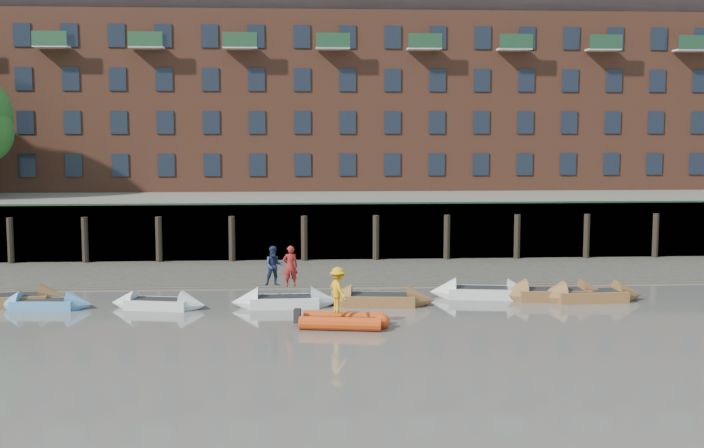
{
  "coord_description": "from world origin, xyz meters",
  "views": [
    {
      "loc": [
        -2.37,
        -26.9,
        7.49
      ],
      "look_at": [
        0.05,
        12.0,
        3.2
      ],
      "focal_mm": 45.0,
      "sensor_mm": 36.0,
      "label": 1
    }
  ],
  "objects": [
    {
      "name": "ground",
      "position": [
        0.0,
        0.0,
        0.0
      ],
      "size": [
        220.0,
        220.0,
        0.0
      ],
      "primitive_type": "plane",
      "color": "#605A53",
      "rests_on": "ground"
    },
    {
      "name": "foreshore",
      "position": [
        0.0,
        18.0,
        0.0
      ],
      "size": [
        110.0,
        8.0,
        0.5
      ],
      "primitive_type": "cube",
      "color": "#3D382F",
      "rests_on": "ground"
    },
    {
      "name": "mud_band",
      "position": [
        0.0,
        14.6,
        0.0
      ],
      "size": [
        110.0,
        1.6,
        0.1
      ],
      "primitive_type": "cube",
      "color": "#4C4336",
      "rests_on": "ground"
    },
    {
      "name": "river_wall",
      "position": [
        -0.0,
        22.38,
        1.59
      ],
      "size": [
        110.0,
        1.23,
        3.3
      ],
      "color": "#2D2A26",
      "rests_on": "ground"
    },
    {
      "name": "bank_terrace",
      "position": [
        0.0,
        36.0,
        1.6
      ],
      "size": [
        110.0,
        28.0,
        3.2
      ],
      "primitive_type": "cube",
      "color": "#5E594D",
      "rests_on": "ground"
    },
    {
      "name": "apartment_terrace",
      "position": [
        -0.0,
        36.99,
        12.82
      ],
      "size": [
        80.6,
        15.56,
        20.98
      ],
      "color": "brown",
      "rests_on": "bank_terrace"
    },
    {
      "name": "rowboat_0",
      "position": [
        -14.47,
        10.34,
        0.25
      ],
      "size": [
        5.04,
        1.98,
        1.42
      ],
      "rotation": [
        0.0,
        0.0,
        0.12
      ],
      "color": "brown",
      "rests_on": "ground"
    },
    {
      "name": "rowboat_1",
      "position": [
        -12.86,
        9.7,
        0.2
      ],
      "size": [
        4.02,
        1.43,
        1.14
      ],
      "rotation": [
        0.0,
        0.0,
        -0.07
      ],
      "color": "#508DBE",
      "rests_on": "ground"
    },
    {
      "name": "rowboat_2",
      "position": [
        -8.17,
        9.47,
        0.21
      ],
      "size": [
        4.2,
        1.98,
        1.17
      ],
      "rotation": [
        0.0,
        0.0,
        -0.21
      ],
      "color": "silver",
      "rests_on": "ground"
    },
    {
      "name": "rowboat_3",
      "position": [
        -2.93,
        9.51,
        0.23
      ],
      "size": [
        4.45,
        1.35,
        1.29
      ],
      "rotation": [
        0.0,
        0.0,
        0.01
      ],
      "color": "silver",
      "rests_on": "ground"
    },
    {
      "name": "rowboat_4",
      "position": [
        1.06,
        9.61,
        0.24
      ],
      "size": [
        4.8,
        1.89,
        1.36
      ],
      "rotation": [
        0.0,
        0.0,
        -0.12
      ],
      "color": "brown",
      "rests_on": "ground"
    },
    {
      "name": "rowboat_5",
      "position": [
        5.72,
        10.97,
        0.23
      ],
      "size": [
        4.7,
        1.99,
        1.32
      ],
      "rotation": [
        0.0,
        0.0,
        -0.15
      ],
      "color": "silver",
      "rests_on": "ground"
    },
    {
      "name": "rowboat_6",
      "position": [
        8.74,
        10.31,
        0.25
      ],
      "size": [
        4.87,
        1.57,
        1.4
      ],
      "rotation": [
        0.0,
        0.0,
        -0.04
      ],
      "color": "brown",
      "rests_on": "ground"
    },
    {
      "name": "rowboat_7",
      "position": [
        10.24,
        9.94,
        0.24
      ],
      "size": [
        4.73,
        1.54,
        1.36
      ],
      "rotation": [
        0.0,
        0.0,
        0.04
      ],
      "color": "brown",
      "rests_on": "ground"
    },
    {
      "name": "rib_tender",
      "position": [
        -0.6,
        5.56,
        0.25
      ],
      "size": [
        3.43,
        2.07,
        0.58
      ],
      "rotation": [
        0.0,
        0.0,
        -0.17
      ],
      "color": "red",
      "rests_on": "ground"
    },
    {
      "name": "person_rower_a",
      "position": [
        -2.68,
        9.5,
        1.73
      ],
      "size": [
        0.68,
        0.49,
        1.72
      ],
      "primitive_type": "imported",
      "rotation": [
        0.0,
        0.0,
        3.27
      ],
      "color": "maroon",
      "rests_on": "rowboat_3"
    },
    {
      "name": "person_rower_b",
      "position": [
        -3.37,
        9.75,
        1.7
      ],
      "size": [
        0.88,
        0.72,
        1.68
      ],
      "primitive_type": "imported",
      "rotation": [
        0.0,
        0.0,
        0.11
      ],
      "color": "#19233F",
      "rests_on": "rowboat_3"
    },
    {
      "name": "person_rib_crew",
      "position": [
        -0.86,
        5.67,
        1.41
      ],
      "size": [
        1.04,
        1.29,
        1.74
      ],
      "primitive_type": "imported",
      "rotation": [
        0.0,
        0.0,
        1.98
      ],
      "color": "orange",
      "rests_on": "rib_tender"
    }
  ]
}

